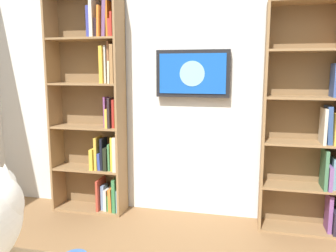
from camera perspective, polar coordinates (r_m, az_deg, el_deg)
wall_back at (r=3.42m, az=4.19°, el=7.39°), size 4.52×0.06×2.70m
bookshelf_left at (r=3.29m, az=23.78°, el=0.47°), size 0.77×0.28×2.04m
bookshelf_right at (r=3.56m, az=-11.89°, el=3.11°), size 0.75×0.28×2.21m
wall_mounted_tv at (r=3.33m, az=4.13°, el=8.69°), size 0.71×0.07×0.45m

